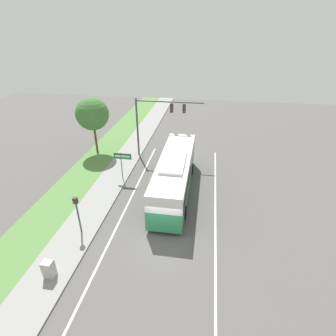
{
  "coord_description": "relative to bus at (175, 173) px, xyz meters",
  "views": [
    {
      "loc": [
        2.47,
        -13.29,
        13.03
      ],
      "look_at": [
        -0.77,
        7.17,
        1.8
      ],
      "focal_mm": 28.0,
      "sensor_mm": 36.0,
      "label": 1
    }
  ],
  "objects": [
    {
      "name": "ground_plane",
      "position": [
        0.02,
        -6.15,
        -1.9
      ],
      "size": [
        80.0,
        80.0,
        0.0
      ],
      "primitive_type": "plane",
      "color": "#565451"
    },
    {
      "name": "bus",
      "position": [
        0.0,
        0.0,
        0.0
      ],
      "size": [
        2.76,
        11.54,
        3.51
      ],
      "color": "#2D8956",
      "rests_on": "ground_plane"
    },
    {
      "name": "lane_divider_near",
      "position": [
        -3.58,
        -6.15,
        -1.9
      ],
      "size": [
        0.14,
        30.0,
        0.01
      ],
      "color": "silver",
      "rests_on": "ground_plane"
    },
    {
      "name": "grass_verge",
      "position": [
        -9.38,
        -6.15,
        -1.85
      ],
      "size": [
        3.6,
        80.0,
        0.1
      ],
      "color": "#568442",
      "rests_on": "ground_plane"
    },
    {
      "name": "lane_divider_far",
      "position": [
        3.62,
        -6.15,
        -1.9
      ],
      "size": [
        0.14,
        30.0,
        0.01
      ],
      "color": "silver",
      "rests_on": "ground_plane"
    },
    {
      "name": "signal_gantry",
      "position": [
        -2.86,
        6.81,
        2.8
      ],
      "size": [
        7.13,
        0.41,
        6.52
      ],
      "color": "#4C4C51",
      "rests_on": "ground_plane"
    },
    {
      "name": "sidewalk",
      "position": [
        -6.18,
        -6.15,
        -1.84
      ],
      "size": [
        2.8,
        80.0,
        0.12
      ],
      "color": "gray",
      "rests_on": "ground_plane"
    },
    {
      "name": "roadside_tree",
      "position": [
        -9.97,
        6.66,
        2.76
      ],
      "size": [
        3.57,
        3.57,
        6.36
      ],
      "color": "brown",
      "rests_on": "grass_verge"
    },
    {
      "name": "pedestrian_signal",
      "position": [
        -5.85,
        -6.32,
        0.17
      ],
      "size": [
        0.28,
        0.34,
        3.04
      ],
      "color": "#4C4C51",
      "rests_on": "ground_plane"
    },
    {
      "name": "utility_cabinet",
      "position": [
        -5.95,
        -10.17,
        -1.21
      ],
      "size": [
        0.62,
        0.51,
        1.15
      ],
      "color": "#A8A8A3",
      "rests_on": "sidewalk"
    },
    {
      "name": "street_sign",
      "position": [
        -5.08,
        1.23,
        0.23
      ],
      "size": [
        1.67,
        0.08,
        2.88
      ],
      "color": "#4C4C51",
      "rests_on": "ground_plane"
    }
  ]
}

